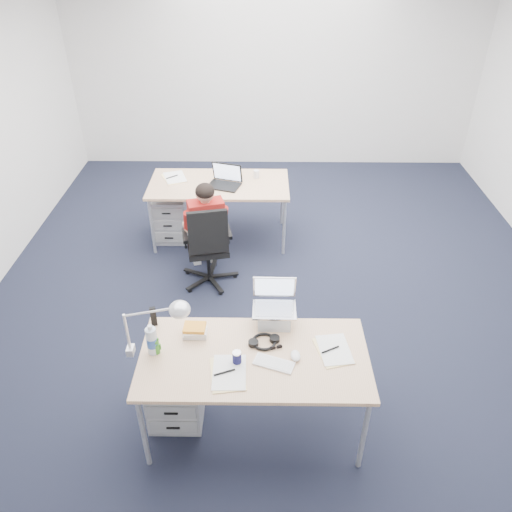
# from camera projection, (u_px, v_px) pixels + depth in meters

# --- Properties ---
(floor) EXTENTS (7.00, 7.00, 0.00)m
(floor) POSITION_uv_depth(u_px,v_px,m) (279.00, 299.00, 5.14)
(floor) COLOR black
(floor) RESTS_ON ground
(room) EXTENTS (6.02, 7.02, 2.80)m
(room) POSITION_uv_depth(u_px,v_px,m) (284.00, 140.00, 4.18)
(room) COLOR silver
(room) RESTS_ON ground
(desk_near) EXTENTS (1.60, 0.80, 0.73)m
(desk_near) POSITION_uv_depth(u_px,v_px,m) (254.00, 361.00, 3.49)
(desk_near) COLOR tan
(desk_near) RESTS_ON ground
(desk_far) EXTENTS (1.60, 0.80, 0.73)m
(desk_far) POSITION_uv_depth(u_px,v_px,m) (219.00, 187.00, 5.75)
(desk_far) COLOR tan
(desk_far) RESTS_ON ground
(office_chair) EXTENTS (0.71, 0.71, 0.96)m
(office_chair) POSITION_uv_depth(u_px,v_px,m) (209.00, 261.00, 5.23)
(office_chair) COLOR black
(office_chair) RESTS_ON ground
(seated_person) EXTENTS (0.46, 0.67, 1.14)m
(seated_person) POSITION_uv_depth(u_px,v_px,m) (205.00, 228.00, 5.20)
(seated_person) COLOR #A01B16
(seated_person) RESTS_ON ground
(drawer_pedestal_near) EXTENTS (0.40, 0.50, 0.55)m
(drawer_pedestal_near) POSITION_uv_depth(u_px,v_px,m) (176.00, 386.00, 3.83)
(drawer_pedestal_near) COLOR #A9AAAE
(drawer_pedestal_near) RESTS_ON ground
(drawer_pedestal_far) EXTENTS (0.40, 0.50, 0.55)m
(drawer_pedestal_far) POSITION_uv_depth(u_px,v_px,m) (171.00, 216.00, 6.02)
(drawer_pedestal_far) COLOR #A9AAAE
(drawer_pedestal_far) RESTS_ON ground
(silver_laptop) EXTENTS (0.32, 0.26, 0.34)m
(silver_laptop) POSITION_uv_depth(u_px,v_px,m) (274.00, 305.00, 3.66)
(silver_laptop) COLOR silver
(silver_laptop) RESTS_ON desk_near
(wireless_keyboard) EXTENTS (0.30, 0.20, 0.01)m
(wireless_keyboard) POSITION_uv_depth(u_px,v_px,m) (274.00, 363.00, 3.40)
(wireless_keyboard) COLOR white
(wireless_keyboard) RESTS_ON desk_near
(computer_mouse) EXTENTS (0.08, 0.11, 0.04)m
(computer_mouse) POSITION_uv_depth(u_px,v_px,m) (296.00, 356.00, 3.44)
(computer_mouse) COLOR white
(computer_mouse) RESTS_ON desk_near
(headphones) EXTENTS (0.27, 0.24, 0.04)m
(headphones) POSITION_uv_depth(u_px,v_px,m) (264.00, 341.00, 3.56)
(headphones) COLOR black
(headphones) RESTS_ON desk_near
(can_koozie) EXTENTS (0.08, 0.08, 0.10)m
(can_koozie) POSITION_uv_depth(u_px,v_px,m) (237.00, 358.00, 3.38)
(can_koozie) COLOR #161543
(can_koozie) RESTS_ON desk_near
(water_bottle) EXTENTS (0.09, 0.09, 0.25)m
(water_bottle) POSITION_uv_depth(u_px,v_px,m) (152.00, 339.00, 3.43)
(water_bottle) COLOR silver
(water_bottle) RESTS_ON desk_near
(bear_figurine) EXTENTS (0.08, 0.06, 0.14)m
(bear_figurine) POSITION_uv_depth(u_px,v_px,m) (156.00, 345.00, 3.46)
(bear_figurine) COLOR #257D21
(bear_figurine) RESTS_ON desk_near
(book_stack) EXTENTS (0.19, 0.16, 0.08)m
(book_stack) POSITION_uv_depth(u_px,v_px,m) (195.00, 330.00, 3.62)
(book_stack) COLOR silver
(book_stack) RESTS_ON desk_near
(cordless_phone) EXTENTS (0.05, 0.04, 0.17)m
(cordless_phone) POSITION_uv_depth(u_px,v_px,m) (153.00, 316.00, 3.68)
(cordless_phone) COLOR black
(cordless_phone) RESTS_ON desk_near
(papers_left) EXTENTS (0.24, 0.33, 0.01)m
(papers_left) POSITION_uv_depth(u_px,v_px,m) (228.00, 374.00, 3.32)
(papers_left) COLOR #FFE193
(papers_left) RESTS_ON desk_near
(papers_right) EXTENTS (0.26, 0.34, 0.01)m
(papers_right) POSITION_uv_depth(u_px,v_px,m) (333.00, 351.00, 3.50)
(papers_right) COLOR #FFE193
(papers_right) RESTS_ON desk_near
(sunglasses) EXTENTS (0.10, 0.07, 0.02)m
(sunglasses) POSITION_uv_depth(u_px,v_px,m) (276.00, 348.00, 3.52)
(sunglasses) COLOR black
(sunglasses) RESTS_ON desk_near
(desk_lamp) EXTENTS (0.45, 0.25, 0.48)m
(desk_lamp) POSITION_uv_depth(u_px,v_px,m) (148.00, 328.00, 3.35)
(desk_lamp) COLOR silver
(desk_lamp) RESTS_ON desk_near
(dark_laptop) EXTENTS (0.44, 0.43, 0.26)m
(dark_laptop) POSITION_uv_depth(u_px,v_px,m) (223.00, 176.00, 5.58)
(dark_laptop) COLOR black
(dark_laptop) RESTS_ON desk_far
(far_cup) EXTENTS (0.07, 0.07, 0.09)m
(far_cup) POSITION_uv_depth(u_px,v_px,m) (256.00, 174.00, 5.82)
(far_cup) COLOR white
(far_cup) RESTS_ON desk_far
(far_papers) EXTENTS (0.33, 0.38, 0.01)m
(far_papers) POSITION_uv_depth(u_px,v_px,m) (174.00, 178.00, 5.83)
(far_papers) COLOR white
(far_papers) RESTS_ON desk_far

